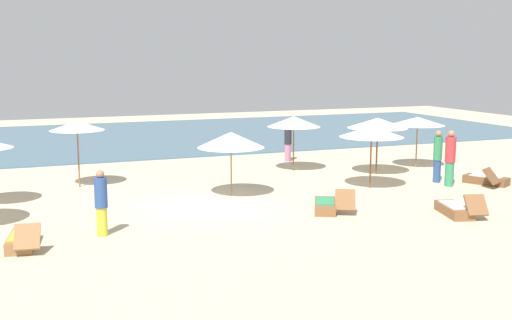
% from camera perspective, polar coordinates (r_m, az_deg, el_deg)
% --- Properties ---
extents(ground_plane, '(60.00, 60.00, 0.00)m').
position_cam_1_polar(ground_plane, '(19.39, -4.04, -4.08)').
color(ground_plane, beige).
extents(ocean_water, '(48.00, 16.00, 0.06)m').
position_cam_1_polar(ocean_water, '(35.74, -12.23, 1.95)').
color(ocean_water, '#476B7F').
rests_on(ocean_water, ground_plane).
extents(umbrella_0, '(2.17, 2.17, 2.06)m').
position_cam_1_polar(umbrella_0, '(26.45, 14.29, 3.40)').
color(umbrella_0, olive).
rests_on(umbrella_0, ground_plane).
extents(umbrella_1, '(1.86, 1.86, 2.30)m').
position_cam_1_polar(umbrella_1, '(22.53, -15.76, 2.97)').
color(umbrella_1, brown).
rests_on(umbrella_1, ground_plane).
extents(umbrella_3, '(2.20, 2.20, 2.15)m').
position_cam_1_polar(umbrella_3, '(21.89, 10.32, 2.53)').
color(umbrella_3, brown).
rests_on(umbrella_3, ground_plane).
extents(umbrella_4, '(2.15, 2.15, 2.09)m').
position_cam_1_polar(umbrella_4, '(20.29, -2.26, 1.82)').
color(umbrella_4, olive).
rests_on(umbrella_4, ground_plane).
extents(umbrella_5, '(2.09, 2.09, 2.16)m').
position_cam_1_polar(umbrella_5, '(24.92, 3.41, 3.46)').
color(umbrella_5, brown).
rests_on(umbrella_5, ground_plane).
extents(umbrella_6, '(2.29, 2.29, 2.17)m').
position_cam_1_polar(umbrella_6, '(24.54, 10.85, 3.28)').
color(umbrella_6, brown).
rests_on(umbrella_6, ground_plane).
extents(lounger_0, '(1.28, 1.75, 0.72)m').
position_cam_1_polar(lounger_0, '(18.71, 6.38, -4.05)').
color(lounger_0, brown).
rests_on(lounger_0, ground_plane).
extents(lounger_2, '(1.32, 1.77, 0.69)m').
position_cam_1_polar(lounger_2, '(23.85, 19.98, -1.66)').
color(lounger_2, brown).
rests_on(lounger_2, ground_plane).
extents(lounger_3, '(0.83, 1.75, 0.70)m').
position_cam_1_polar(lounger_3, '(16.12, -20.20, -6.78)').
color(lounger_3, olive).
rests_on(lounger_3, ground_plane).
extents(lounger_4, '(1.01, 1.78, 0.70)m').
position_cam_1_polar(lounger_4, '(18.98, 17.52, -4.24)').
color(lounger_4, brown).
rests_on(lounger_4, ground_plane).
extents(person_0, '(0.43, 0.43, 1.69)m').
position_cam_1_polar(person_0, '(16.41, -13.72, -3.74)').
color(person_0, yellow).
rests_on(person_0, ground_plane).
extents(person_1, '(0.40, 0.40, 1.87)m').
position_cam_1_polar(person_1, '(23.60, 15.98, 0.37)').
color(person_1, '#2D4C8C').
rests_on(person_1, ground_plane).
extents(person_2, '(0.36, 0.36, 1.72)m').
position_cam_1_polar(person_2, '(27.27, 2.88, 1.71)').
color(person_2, '#D17299').
rests_on(person_2, ground_plane).
extents(person_3, '(0.49, 0.49, 1.96)m').
position_cam_1_polar(person_3, '(23.00, 17.01, 0.18)').
color(person_3, '#338C59').
rests_on(person_3, ground_plane).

